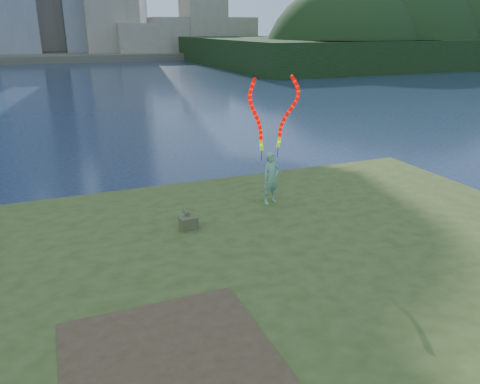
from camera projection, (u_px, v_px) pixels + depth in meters
name	position (u px, v px, depth m)	size (l,w,h in m)	color
ground	(228.00, 277.00, 11.12)	(320.00, 320.00, 0.00)	#192640
grassy_knoll	(270.00, 318.00, 9.01)	(20.00, 18.00, 0.80)	#39491A
dirt_patch	(168.00, 355.00, 7.28)	(3.20, 3.00, 0.02)	#47331E
far_shore	(61.00, 54.00, 93.90)	(320.00, 40.00, 1.20)	#4D4838
wooded_hill	(418.00, 59.00, 84.60)	(78.00, 50.00, 63.00)	black
woman_with_ribbons	(271.00, 154.00, 13.18)	(1.94, 0.61, 3.91)	#1A7B42
canvas_bag	(188.00, 222.00, 11.81)	(0.46, 0.52, 0.42)	#404628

